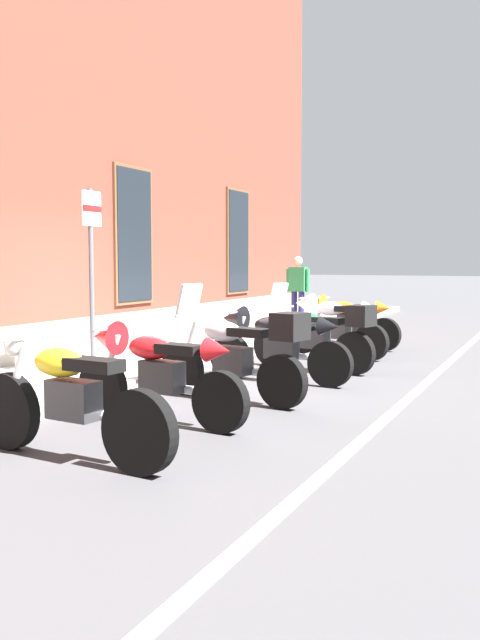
# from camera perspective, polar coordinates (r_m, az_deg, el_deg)

# --- Properties ---
(ground_plane) EXTENTS (140.00, 140.00, 0.00)m
(ground_plane) POSITION_cam_1_polar(r_m,az_deg,el_deg) (10.08, -4.32, -4.54)
(ground_plane) COLOR #38383A
(sidewalk) EXTENTS (28.78, 2.38, 0.15)m
(sidewalk) POSITION_cam_1_polar(r_m,az_deg,el_deg) (10.69, -9.94, -3.67)
(sidewalk) COLOR gray
(sidewalk) RESTS_ON ground_plane
(lane_stripe) EXTENTS (28.78, 0.12, 0.01)m
(lane_stripe) POSITION_cam_1_polar(r_m,az_deg,el_deg) (9.00, 13.90, -5.78)
(lane_stripe) COLOR silver
(lane_stripe) RESTS_ON ground_plane
(motorcycle_yellow_naked) EXTENTS (0.62, 2.13, 1.00)m
(motorcycle_yellow_naked) POSITION_cam_1_polar(r_m,az_deg,el_deg) (5.95, -13.79, -6.41)
(motorcycle_yellow_naked) COLOR black
(motorcycle_yellow_naked) RESTS_ON ground_plane
(motorcycle_red_sport) EXTENTS (0.64, 2.12, 1.01)m
(motorcycle_red_sport) POSITION_cam_1_polar(r_m,az_deg,el_deg) (7.19, -7.20, -3.88)
(motorcycle_red_sport) COLOR black
(motorcycle_red_sport) RESTS_ON ground_plane
(motorcycle_silver_touring) EXTENTS (0.81, 2.06, 1.36)m
(motorcycle_silver_touring) POSITION_cam_1_polar(r_m,az_deg,el_deg) (8.13, -0.19, -2.74)
(motorcycle_silver_touring) COLOR black
(motorcycle_silver_touring) RESTS_ON ground_plane
(motorcycle_black_sport) EXTENTS (0.62, 2.14, 1.01)m
(motorcycle_black_sport) POSITION_cam_1_polar(r_m,az_deg,el_deg) (9.54, 2.64, -1.70)
(motorcycle_black_sport) COLOR black
(motorcycle_black_sport) RESTS_ON ground_plane
(motorcycle_green_touring) EXTENTS (0.85, 2.06, 1.30)m
(motorcycle_green_touring) POSITION_cam_1_polar(r_m,az_deg,el_deg) (10.51, 6.34, -1.20)
(motorcycle_green_touring) COLOR black
(motorcycle_green_touring) RESTS_ON ground_plane
(motorcycle_white_sport) EXTENTS (0.76, 1.96, 1.07)m
(motorcycle_white_sport) POSITION_cam_1_polar(r_m,az_deg,el_deg) (12.10, 7.38, -0.22)
(motorcycle_white_sport) COLOR black
(motorcycle_white_sport) RESTS_ON ground_plane
(motorcycle_orange_sport) EXTENTS (0.64, 2.06, 1.01)m
(motorcycle_orange_sport) POSITION_cam_1_polar(r_m,az_deg,el_deg) (13.31, 8.37, 0.09)
(motorcycle_orange_sport) COLOR black
(motorcycle_orange_sport) RESTS_ON ground_plane
(pedestrian_striped_shirt) EXTENTS (0.24, 0.59, 1.59)m
(pedestrian_striped_shirt) POSITION_cam_1_polar(r_m,az_deg,el_deg) (16.31, 4.70, 2.68)
(pedestrian_striped_shirt) COLOR #1E1E4C
(pedestrian_striped_shirt) RESTS_ON sidewalk
(parking_sign) EXTENTS (0.36, 0.07, 2.40)m
(parking_sign) POSITION_cam_1_polar(r_m,az_deg,el_deg) (9.19, -11.93, 5.10)
(parking_sign) COLOR #4C4C51
(parking_sign) RESTS_ON sidewalk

